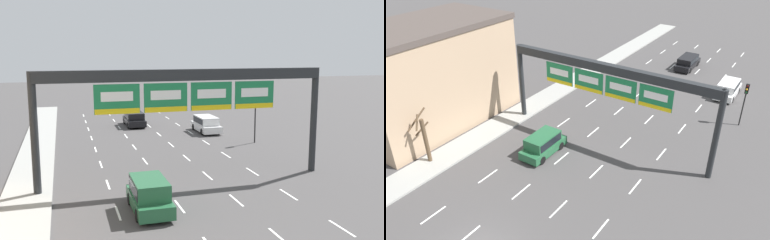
% 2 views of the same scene
% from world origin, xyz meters
% --- Properties ---
extents(lane_dashes, '(10.02, 67.00, 0.01)m').
position_xyz_m(lane_dashes, '(-0.00, 13.50, 0.00)').
color(lane_dashes, white).
rests_on(lane_dashes, ground_plane).
extents(sign_gantry, '(18.55, 0.70, 7.19)m').
position_xyz_m(sign_gantry, '(-0.00, 15.04, 5.87)').
color(sign_gantry, '#232628').
rests_on(sign_gantry, ground_plane).
extents(suv_green, '(1.87, 4.22, 1.77)m').
position_xyz_m(suv_green, '(-3.33, 10.80, 0.98)').
color(suv_green, '#235B38').
rests_on(suv_green, ground_plane).
extents(suv_black, '(1.95, 4.87, 1.57)m').
position_xyz_m(suv_black, '(0.09, 36.55, 0.88)').
color(suv_black, black).
rests_on(suv_black, ground_plane).
extents(suv_white, '(1.95, 4.74, 1.64)m').
position_xyz_m(suv_white, '(6.56, 30.73, 0.92)').
color(suv_white, silver).
rests_on(suv_white, ground_plane).
extents(traffic_light_near_gantry, '(0.30, 0.35, 4.18)m').
position_xyz_m(traffic_light_near_gantry, '(9.17, 24.61, 3.01)').
color(traffic_light_near_gantry, black).
rests_on(traffic_light_near_gantry, ground_plane).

